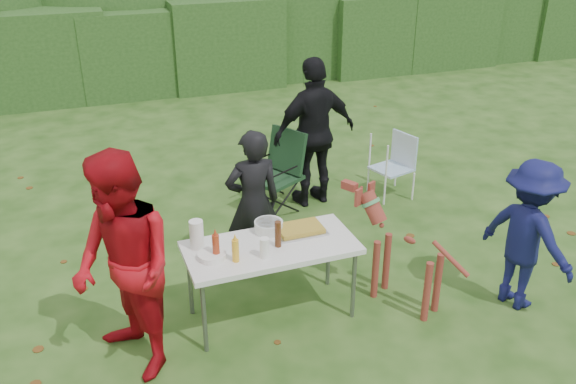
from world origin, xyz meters
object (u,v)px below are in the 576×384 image
object	(u,v)px
person_cook	(253,203)
person_red_jacket	(124,269)
camping_chair	(274,173)
person_black_puffy	(315,133)
child	(528,235)
folding_table	(271,250)
ketchup_bottle	(216,247)
paper_towel_roll	(197,235)
beer_bottle	(278,234)
lawn_chair	(392,166)
dog	(408,256)
mustard_bottle	(235,251)

from	to	relation	value
person_cook	person_red_jacket	size ratio (longest dim) A/B	0.82
camping_chair	person_black_puffy	bearing A→B (deg)	159.88
child	folding_table	bearing A→B (deg)	59.72
child	ketchup_bottle	size ratio (longest dim) A/B	6.55
paper_towel_roll	ketchup_bottle	bearing A→B (deg)	-62.93
person_red_jacket	beer_bottle	world-z (taller)	person_red_jacket
person_black_puffy	beer_bottle	distance (m)	2.40
lawn_chair	beer_bottle	xyz separation A→B (m)	(-2.20, -1.90, 0.45)
dog	ketchup_bottle	size ratio (longest dim) A/B	4.98
lawn_chair	paper_towel_roll	xyz separation A→B (m)	(-2.86, -1.68, 0.46)
camping_chair	beer_bottle	world-z (taller)	camping_chair
person_black_puffy	ketchup_bottle	distance (m)	2.71
camping_chair	beer_bottle	xyz separation A→B (m)	(-0.66, -1.99, 0.36)
person_cook	folding_table	bearing A→B (deg)	84.49
person_red_jacket	ketchup_bottle	world-z (taller)	person_red_jacket
dog	lawn_chair	world-z (taller)	dog
dog	paper_towel_roll	xyz separation A→B (m)	(-1.83, 0.44, 0.35)
ketchup_bottle	paper_towel_roll	size ratio (longest dim) A/B	0.85
camping_chair	person_cook	bearing A→B (deg)	33.21
child	ketchup_bottle	distance (m)	2.79
beer_bottle	paper_towel_roll	bearing A→B (deg)	161.83
folding_table	dog	distance (m)	1.27
beer_bottle	paper_towel_roll	size ratio (longest dim) A/B	0.92
paper_towel_roll	person_black_puffy	bearing A→B (deg)	44.93
person_cook	person_black_puffy	xyz separation A→B (m)	(1.16, 1.23, 0.16)
person_red_jacket	dog	world-z (taller)	person_red_jacket
person_cook	camping_chair	xyz separation A→B (m)	(0.62, 1.15, -0.26)
person_cook	paper_towel_roll	bearing A→B (deg)	42.66
person_black_puffy	paper_towel_roll	xyz separation A→B (m)	(-1.86, -1.86, -0.05)
folding_table	ketchup_bottle	distance (m)	0.52
camping_chair	person_red_jacket	bearing A→B (deg)	19.63
paper_towel_roll	lawn_chair	bearing A→B (deg)	30.51
folding_table	mustard_bottle	world-z (taller)	mustard_bottle
beer_bottle	child	bearing A→B (deg)	-14.62
lawn_chair	paper_towel_roll	world-z (taller)	paper_towel_roll
camping_chair	mustard_bottle	size ratio (longest dim) A/B	5.00
person_black_puffy	beer_bottle	bearing A→B (deg)	52.95
child	ketchup_bottle	xyz separation A→B (m)	(-2.73, 0.57, 0.13)
person_cook	ketchup_bottle	distance (m)	1.03
person_cook	beer_bottle	xyz separation A→B (m)	(-0.04, -0.84, 0.10)
folding_table	lawn_chair	bearing A→B (deg)	39.59
person_red_jacket	person_black_puffy	xyz separation A→B (m)	(2.51, 2.28, -0.01)
dog	lawn_chair	distance (m)	2.36
dog	beer_bottle	world-z (taller)	dog
mustard_bottle	ketchup_bottle	world-z (taller)	ketchup_bottle
camping_chair	beer_bottle	size ratio (longest dim) A/B	4.17
folding_table	ketchup_bottle	bearing A→B (deg)	-175.01
camping_chair	child	bearing A→B (deg)	92.20
person_black_puffy	mustard_bottle	xyz separation A→B (m)	(-1.61, -2.18, -0.08)
dog	ketchup_bottle	bearing A→B (deg)	54.50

